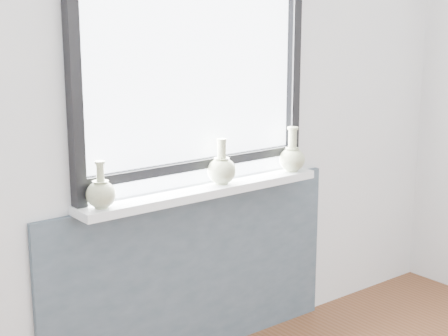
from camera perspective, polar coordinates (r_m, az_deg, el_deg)
back_wall at (r=3.29m, az=-2.81°, el=5.55°), size 3.60×0.02×2.60m
apron_panel at (r=3.49m, az=-2.37°, el=-8.83°), size 1.70×0.03×0.86m
windowsill at (r=3.29m, az=-1.72°, el=-1.89°), size 1.32×0.18×0.04m
window at (r=3.25m, az=-2.46°, el=7.96°), size 1.30×0.06×1.05m
vase_a at (r=2.96m, az=-10.19°, el=-2.03°), size 0.13×0.13×0.21m
vase_b at (r=3.32m, az=-0.19°, el=-0.07°), size 0.14×0.14×0.22m
vase_c at (r=3.60m, az=5.68°, el=0.89°), size 0.13×0.13×0.24m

